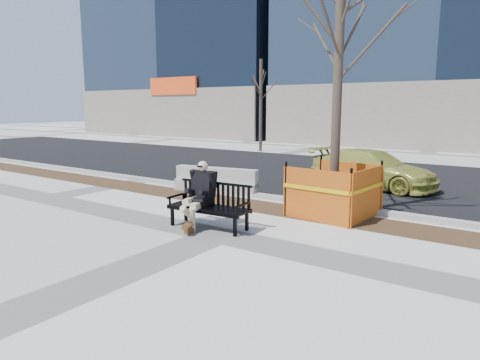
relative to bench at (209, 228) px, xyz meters
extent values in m
plane|color=beige|center=(0.46, -0.29, 0.00)|extent=(120.00, 120.00, 0.00)
cube|color=#47301C|center=(0.46, 2.31, 0.00)|extent=(40.00, 1.20, 0.02)
cube|color=black|center=(0.46, 8.51, 0.00)|extent=(60.00, 10.40, 0.01)
cube|color=#9E9B93|center=(0.46, 3.26, 0.06)|extent=(60.00, 0.25, 0.12)
imported|color=#AFAE45|center=(1.32, 6.73, 0.00)|extent=(4.38, 2.44, 1.20)
camera|label=1|loc=(5.71, -7.00, 2.60)|focal=32.36mm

